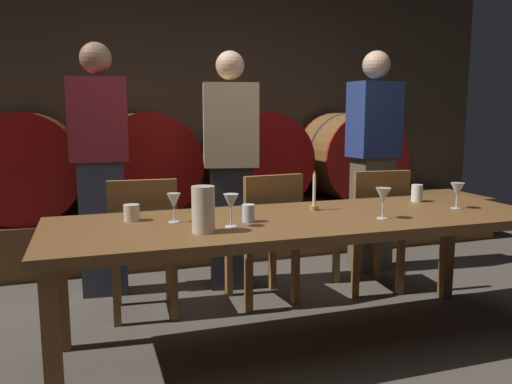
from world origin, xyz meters
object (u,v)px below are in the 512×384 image
object	(u,v)px
guest_left	(101,168)
guest_center	(231,169)
cup_left	(132,213)
chair_left	(143,241)
chair_right	(373,225)
cup_center	(248,213)
cup_right	(417,193)
wine_barrel_far_left	(27,166)
dining_table	(303,229)
chair_center	(266,232)
candle_center	(314,199)
pitcher	(203,209)
wine_barrel_center_left	(145,162)
wine_glass_far_left	(174,202)
wine_glass_far_right	(457,190)
wine_glass_center_left	(231,203)
wine_barrel_center_right	(255,159)
guest_right	(373,160)
wine_barrel_far_right	(349,156)
wine_glass_center_right	(383,196)

from	to	relation	value
guest_left	guest_center	world-z (taller)	guest_left
guest_center	cup_left	world-z (taller)	guest_center
chair_left	chair_right	size ratio (longest dim) A/B	1.00
cup_center	cup_right	distance (m)	1.20
wine_barrel_far_left	dining_table	xyz separation A→B (m)	(1.54, -2.07, -0.18)
chair_center	cup_left	size ratio (longest dim) A/B	10.52
candle_center	cup_center	size ratio (longest dim) A/B	2.52
pitcher	cup_right	size ratio (longest dim) A/B	2.02
wine_barrel_center_left	chair_right	world-z (taller)	wine_barrel_center_left
wine_glass_far_left	wine_glass_far_right	world-z (taller)	wine_glass_far_right
dining_table	guest_center	xyz separation A→B (m)	(-0.10, 1.07, 0.21)
guest_left	wine_glass_center_left	distance (m)	1.44
wine_barrel_far_left	wine_glass_far_right	world-z (taller)	wine_barrel_far_left
wine_barrel_center_left	cup_left	xyz separation A→B (m)	(-0.27, -1.89, -0.08)
wine_barrel_center_right	chair_center	size ratio (longest dim) A/B	0.99
guest_right	pitcher	xyz separation A→B (m)	(-1.66, -1.29, -0.07)
cup_left	wine_glass_center_left	bearing A→B (deg)	-33.78
chair_left	guest_right	world-z (taller)	guest_right
guest_left	guest_right	bearing A→B (deg)	-177.47
chair_right	wine_glass_center_left	xyz separation A→B (m)	(-1.25, -0.75, 0.35)
wine_barrel_far_right	chair_center	size ratio (longest dim) A/B	0.99
pitcher	wine_glass_far_right	bearing A→B (deg)	4.85
guest_left	wine_glass_center_right	distance (m)	1.94
chair_left	cup_center	world-z (taller)	chair_left
wine_barrel_center_right	cup_center	world-z (taller)	wine_barrel_center_right
wine_glass_center_right	cup_right	distance (m)	0.62
guest_right	cup_left	distance (m)	2.16
guest_right	wine_glass_far_left	bearing A→B (deg)	22.74
chair_right	wine_glass_center_right	size ratio (longest dim) A/B	5.45
wine_barrel_far_left	chair_left	distance (m)	1.63
wine_barrel_far_right	wine_glass_center_right	size ratio (longest dim) A/B	5.39
guest_center	cup_center	size ratio (longest dim) A/B	18.95
chair_left	guest_left	distance (m)	0.70
cup_left	guest_right	bearing A→B (deg)	25.26
wine_barrel_center_right	chair_center	distance (m)	1.51
chair_right	guest_center	xyz separation A→B (m)	(-0.92, 0.43, 0.38)
candle_center	wine_barrel_far_left	bearing A→B (deg)	131.21
wine_barrel_far_left	candle_center	size ratio (longest dim) A/B	3.86
cup_left	chair_center	bearing A→B (deg)	27.89
wine_barrel_far_left	guest_center	world-z (taller)	guest_center
wine_barrel_center_right	dining_table	distance (m)	2.12
wine_barrel_far_left	wine_barrel_center_left	bearing A→B (deg)	0.00
cup_left	cup_right	size ratio (longest dim) A/B	0.79
wine_barrel_far_left	chair_center	world-z (taller)	wine_barrel_far_left
chair_center	candle_center	bearing A→B (deg)	95.93
wine_barrel_center_left	guest_left	world-z (taller)	guest_left
chair_left	chair_center	world-z (taller)	same
wine_glass_far_right	cup_left	world-z (taller)	wine_glass_far_right
wine_barrel_far_left	guest_left	distance (m)	1.02
cup_right	wine_glass_center_right	bearing A→B (deg)	-141.67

